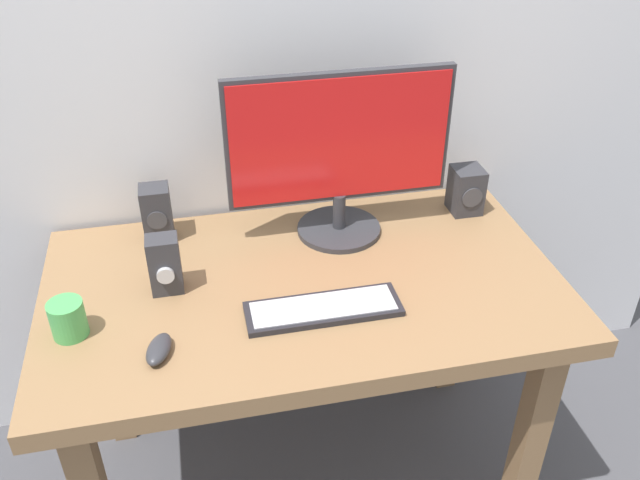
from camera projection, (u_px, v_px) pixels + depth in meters
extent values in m
plane|color=#4C4C51|center=(307.00, 470.00, 2.17)|extent=(6.00, 6.00, 0.00)
cube|color=#936D47|center=(304.00, 288.00, 1.76)|extent=(1.34, 0.77, 0.05)
cube|color=#936D47|center=(531.00, 435.00, 1.84)|extent=(0.07, 0.07, 0.72)
cube|color=#936D47|center=(108.00, 354.00, 2.11)|extent=(0.07, 0.07, 0.72)
cube|color=#936D47|center=(453.00, 305.00, 2.31)|extent=(0.07, 0.07, 0.72)
cylinder|color=#333338|center=(339.00, 229.00, 1.94)|extent=(0.24, 0.24, 0.02)
cylinder|color=#333338|center=(339.00, 211.00, 1.91)|extent=(0.04, 0.04, 0.10)
cube|color=#333338|center=(339.00, 138.00, 1.80)|extent=(0.62, 0.02, 0.36)
cube|color=red|center=(341.00, 140.00, 1.79)|extent=(0.59, 0.01, 0.34)
cube|color=#232328|center=(323.00, 309.00, 1.64)|extent=(0.38, 0.12, 0.02)
cube|color=silver|center=(323.00, 306.00, 1.63)|extent=(0.35, 0.10, 0.00)
ellipsoid|color=#333338|center=(159.00, 349.00, 1.51)|extent=(0.08, 0.12, 0.03)
cube|color=#333338|center=(466.00, 190.00, 2.01)|extent=(0.09, 0.09, 0.14)
cylinder|color=#3F3F44|center=(472.00, 198.00, 1.97)|extent=(0.06, 0.00, 0.06)
cube|color=#333338|center=(157.00, 213.00, 1.88)|extent=(0.08, 0.08, 0.16)
cylinder|color=#3F3F44|center=(157.00, 221.00, 1.84)|extent=(0.05, 0.00, 0.05)
cube|color=#333338|center=(165.00, 264.00, 1.68)|extent=(0.08, 0.06, 0.16)
cylinder|color=silver|center=(166.00, 276.00, 1.65)|extent=(0.04, 0.01, 0.04)
cylinder|color=#4CB259|center=(68.00, 319.00, 1.55)|extent=(0.08, 0.08, 0.09)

